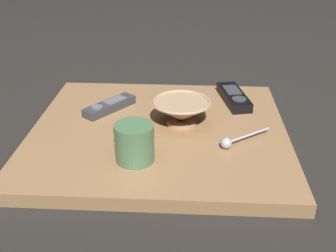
{
  "coord_description": "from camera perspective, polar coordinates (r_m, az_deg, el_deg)",
  "views": [
    {
      "loc": [
        0.93,
        0.08,
        0.51
      ],
      "look_at": [
        0.03,
        0.02,
        0.05
      ],
      "focal_mm": 45.15,
      "sensor_mm": 36.0,
      "label": 1
    }
  ],
  "objects": [
    {
      "name": "cereal_bowl",
      "position": [
        1.06,
        1.83,
        2.11
      ],
      "size": [
        0.15,
        0.15,
        0.06
      ],
      "color": "tan",
      "rests_on": "table"
    },
    {
      "name": "tv_remote_near",
      "position": [
        1.21,
        8.88,
        3.89
      ],
      "size": [
        0.18,
        0.09,
        0.03
      ],
      "color": "black",
      "rests_on": "table"
    },
    {
      "name": "table",
      "position": [
        1.06,
        -1.23,
        -1.01
      ],
      "size": [
        0.58,
        0.63,
        0.03
      ],
      "color": "#936D47",
      "rests_on": "ground"
    },
    {
      "name": "teaspoon",
      "position": [
        0.97,
        8.49,
        -2.08
      ],
      "size": [
        0.09,
        0.12,
        0.03
      ],
      "color": "#A3A5B2",
      "rests_on": "table"
    },
    {
      "name": "tv_remote_far",
      "position": [
        1.15,
        -7.9,
        2.68
      ],
      "size": [
        0.15,
        0.13,
        0.03
      ],
      "color": "#38383D",
      "rests_on": "table"
    },
    {
      "name": "coffee_mug",
      "position": [
        0.9,
        -4.61,
        -2.22
      ],
      "size": [
        0.1,
        0.1,
        0.08
      ],
      "color": "#4C724C",
      "rests_on": "table"
    },
    {
      "name": "ground_plane",
      "position": [
        1.06,
        -1.22,
        -1.75
      ],
      "size": [
        6.0,
        6.0,
        0.0
      ],
      "primitive_type": "plane",
      "color": "black"
    }
  ]
}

